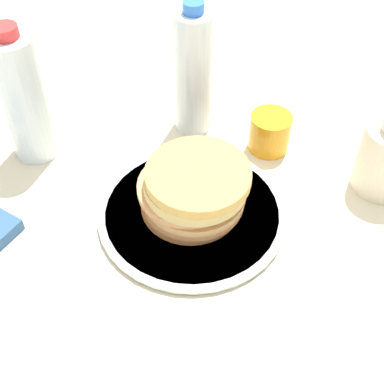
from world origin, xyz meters
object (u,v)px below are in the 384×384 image
(pancake_stack, at_px, (194,190))
(water_bottle_near, at_px, (193,73))
(water_bottle_mid, at_px, (24,98))
(plate, at_px, (192,213))
(juice_glass, at_px, (270,132))

(pancake_stack, distance_m, water_bottle_near, 0.22)
(pancake_stack, xyz_separation_m, water_bottle_mid, (-0.30, -0.08, 0.06))
(water_bottle_near, bearing_deg, plate, -46.79)
(pancake_stack, height_order, juice_glass, pancake_stack)
(water_bottle_near, bearing_deg, water_bottle_mid, -122.42)
(plate, xyz_separation_m, pancake_stack, (0.00, 0.00, 0.05))
(plate, relative_size, juice_glass, 4.14)
(plate, distance_m, juice_glass, 0.21)
(pancake_stack, xyz_separation_m, juice_glass, (-0.01, 0.20, -0.02))
(juice_glass, height_order, water_bottle_mid, water_bottle_mid)
(pancake_stack, relative_size, juice_glass, 2.41)
(pancake_stack, relative_size, water_bottle_near, 0.70)
(pancake_stack, bearing_deg, juice_glass, 93.77)
(juice_glass, bearing_deg, water_bottle_near, -160.62)
(plate, distance_m, pancake_stack, 0.05)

